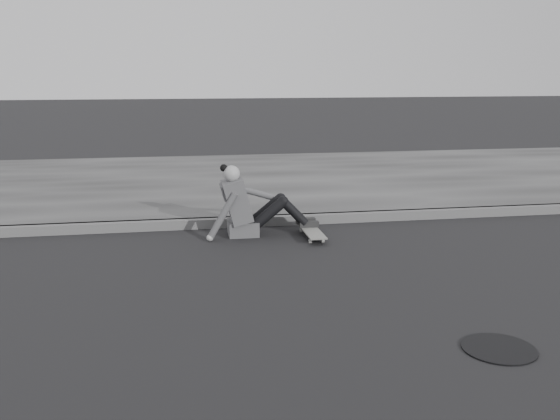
{
  "coord_description": "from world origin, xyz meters",
  "views": [
    {
      "loc": [
        -1.09,
        -5.19,
        1.97
      ],
      "look_at": [
        0.03,
        1.24,
        0.5
      ],
      "focal_mm": 40.0,
      "sensor_mm": 36.0,
      "label": 1
    }
  ],
  "objects": [
    {
      "name": "sidewalk",
      "position": [
        0.0,
        5.6,
        0.06
      ],
      "size": [
        24.0,
        6.0,
        0.12
      ],
      "primitive_type": "cube",
      "color": "#3A3A3A",
      "rests_on": "ground"
    },
    {
      "name": "curb",
      "position": [
        0.0,
        2.58,
        0.06
      ],
      "size": [
        24.0,
        0.16,
        0.12
      ],
      "primitive_type": "cube",
      "color": "#535353",
      "rests_on": "ground"
    },
    {
      "name": "manhole",
      "position": [
        1.18,
        -1.36,
        0.01
      ],
      "size": [
        0.53,
        0.53,
        0.01
      ],
      "primitive_type": "cylinder",
      "color": "black",
      "rests_on": "ground"
    },
    {
      "name": "ground",
      "position": [
        0.0,
        0.0,
        0.0
      ],
      "size": [
        80.0,
        80.0,
        0.0
      ],
      "primitive_type": "plane",
      "color": "black",
      "rests_on": "ground"
    },
    {
      "name": "seated_woman",
      "position": [
        -0.21,
        2.13,
        0.36
      ],
      "size": [
        1.38,
        0.46,
        0.88
      ],
      "color": "#48494B",
      "rests_on": "ground"
    },
    {
      "name": "skateboard",
      "position": [
        0.53,
        1.89,
        0.07
      ],
      "size": [
        0.2,
        0.78,
        0.09
      ],
      "color": "#9D9D98",
      "rests_on": "ground"
    }
  ]
}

